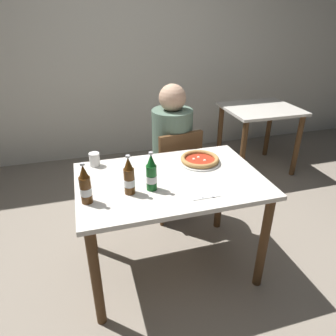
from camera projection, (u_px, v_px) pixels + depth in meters
name	position (u px, v px, depth m)	size (l,w,h in m)	color
ground_plane	(170.00, 264.00, 2.35)	(8.00, 8.00, 0.00)	gray
back_wall_tiled	(117.00, 50.00, 3.63)	(7.00, 0.10, 2.60)	silver
dining_table_main	(170.00, 193.00, 2.06)	(1.20, 0.80, 0.75)	silver
chair_behind_table	(175.00, 169.00, 2.70)	(0.46, 0.46, 0.85)	brown
diner_seated	(172.00, 156.00, 2.70)	(0.34, 0.34, 1.21)	#2D3342
dining_table_background	(259.00, 121.00, 3.53)	(0.80, 0.70, 0.75)	silver
pizza_margherita_near	(200.00, 160.00, 2.20)	(0.30, 0.30, 0.04)	white
beer_bottle_left	(129.00, 178.00, 1.80)	(0.07, 0.07, 0.25)	#512D0F
beer_bottle_center	(151.00, 174.00, 1.84)	(0.07, 0.07, 0.25)	#14591E
beer_bottle_right	(85.00, 186.00, 1.71)	(0.07, 0.07, 0.25)	#512D0F
napkin_with_cutlery	(202.00, 190.00, 1.87)	(0.18, 0.19, 0.01)	white
paper_cup	(95.00, 159.00, 2.15)	(0.07, 0.07, 0.10)	white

